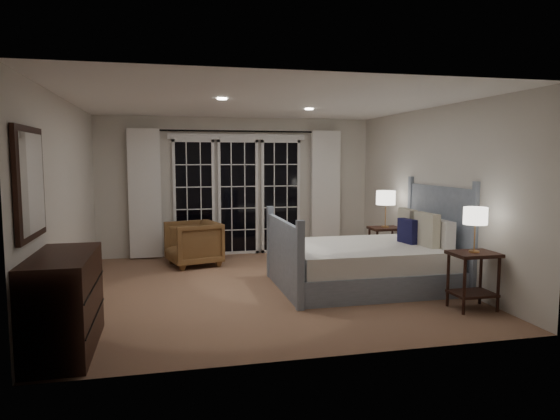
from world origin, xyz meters
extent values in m
plane|color=#8E654C|center=(0.00, 0.00, 0.00)|extent=(5.00, 5.00, 0.00)
plane|color=white|center=(0.00, 0.00, 2.50)|extent=(5.00, 5.00, 0.00)
cube|color=silver|center=(-2.50, 0.00, 1.25)|extent=(0.02, 5.00, 2.50)
cube|color=silver|center=(2.50, 0.00, 1.25)|extent=(0.02, 5.00, 2.50)
cube|color=silver|center=(0.00, 2.50, 1.25)|extent=(5.00, 0.02, 2.50)
cube|color=silver|center=(0.00, -2.50, 1.25)|extent=(5.00, 0.02, 2.50)
cube|color=black|center=(-0.80, 2.47, 1.05)|extent=(0.66, 0.02, 2.02)
cube|color=black|center=(0.00, 2.47, 1.05)|extent=(0.66, 0.02, 2.02)
cube|color=black|center=(0.80, 2.47, 1.05)|extent=(0.66, 0.02, 2.02)
cube|color=white|center=(0.00, 2.46, 2.15)|extent=(2.50, 0.04, 0.10)
cylinder|color=black|center=(0.00, 2.40, 2.25)|extent=(3.50, 0.03, 0.03)
cube|color=white|center=(-1.65, 2.38, 1.15)|extent=(0.55, 0.10, 2.25)
cube|color=white|center=(1.65, 2.38, 1.15)|extent=(0.55, 0.10, 2.25)
cylinder|color=white|center=(0.80, 0.60, 2.49)|extent=(0.12, 0.12, 0.01)
cylinder|color=white|center=(-0.60, -0.40, 2.49)|extent=(0.12, 0.12, 0.01)
cube|color=#858FA1|center=(1.35, -0.26, 0.16)|extent=(2.17, 1.69, 0.32)
cube|color=white|center=(1.35, -0.26, 0.45)|extent=(2.11, 1.63, 0.26)
cube|color=#858FA1|center=(2.49, -0.26, 0.69)|extent=(0.06, 1.69, 1.37)
cube|color=#858FA1|center=(0.21, -0.26, 0.48)|extent=(0.06, 1.69, 0.95)
cube|color=white|center=(2.29, -0.58, 0.76)|extent=(0.14, 0.60, 0.36)
cube|color=white|center=(2.29, 0.06, 0.76)|extent=(0.14, 0.60, 0.36)
cube|color=beige|center=(2.13, -0.54, 0.81)|extent=(0.16, 0.46, 0.45)
cube|color=beige|center=(2.13, 0.02, 0.81)|extent=(0.16, 0.46, 0.45)
cube|color=#16153B|center=(1.99, -0.26, 0.75)|extent=(0.15, 0.35, 0.34)
cube|color=black|center=(2.19, -1.53, 0.66)|extent=(0.52, 0.42, 0.04)
cube|color=black|center=(2.19, -1.53, 0.19)|extent=(0.48, 0.38, 0.03)
cylinder|color=black|center=(1.97, -1.69, 0.32)|extent=(0.04, 0.04, 0.65)
cylinder|color=black|center=(2.41, -1.69, 0.32)|extent=(0.04, 0.04, 0.65)
cylinder|color=black|center=(1.97, -1.36, 0.32)|extent=(0.04, 0.04, 0.65)
cylinder|color=black|center=(2.41, -1.36, 0.32)|extent=(0.04, 0.04, 0.65)
cube|color=black|center=(2.20, 0.92, 0.62)|extent=(0.49, 0.39, 0.04)
cube|color=black|center=(2.20, 0.92, 0.18)|extent=(0.45, 0.35, 0.03)
cylinder|color=black|center=(2.00, 0.76, 0.30)|extent=(0.04, 0.04, 0.61)
cylinder|color=black|center=(2.41, 0.76, 0.30)|extent=(0.04, 0.04, 0.61)
cylinder|color=black|center=(2.00, 1.08, 0.30)|extent=(0.04, 0.04, 0.61)
cylinder|color=black|center=(2.41, 1.08, 0.30)|extent=(0.04, 0.04, 0.61)
cylinder|color=tan|center=(2.19, -1.53, 0.69)|extent=(0.12, 0.12, 0.02)
cylinder|color=tan|center=(2.19, -1.53, 0.85)|extent=(0.02, 0.02, 0.31)
cylinder|color=white|center=(2.19, -1.53, 1.11)|extent=(0.27, 0.27, 0.20)
cylinder|color=tan|center=(2.20, 0.92, 0.65)|extent=(0.12, 0.12, 0.02)
cylinder|color=tan|center=(2.20, 0.92, 0.84)|extent=(0.02, 0.02, 0.35)
cylinder|color=white|center=(2.20, 0.92, 1.12)|extent=(0.31, 0.31, 0.23)
imported|color=brown|center=(-0.87, 1.64, 0.37)|extent=(0.99, 0.97, 0.73)
cube|color=black|center=(-2.23, -1.80, 0.45)|extent=(0.53, 1.27, 0.90)
cube|color=black|center=(-1.96, -1.80, 0.30)|extent=(0.01, 1.25, 0.01)
cube|color=black|center=(-1.96, -1.80, 0.59)|extent=(0.01, 1.25, 0.01)
cube|color=black|center=(-2.47, -1.80, 1.55)|extent=(0.04, 0.85, 1.00)
cube|color=white|center=(-2.44, -1.80, 1.55)|extent=(0.01, 0.73, 0.88)
camera|label=1|loc=(-1.30, -6.59, 1.77)|focal=32.00mm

